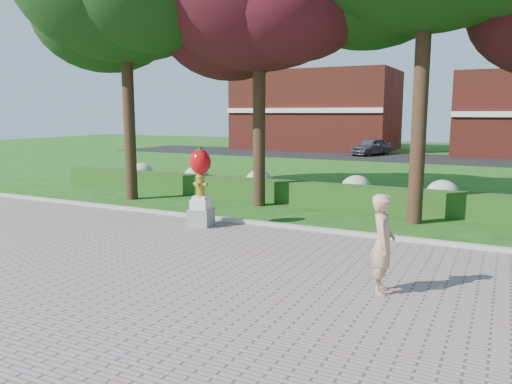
# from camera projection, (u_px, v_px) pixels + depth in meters

# --- Properties ---
(ground) EXTENTS (100.00, 100.00, 0.00)m
(ground) POSITION_uv_depth(u_px,v_px,m) (222.00, 254.00, 11.82)
(ground) COLOR #174D13
(ground) RESTS_ON ground
(walkway) EXTENTS (40.00, 14.00, 0.04)m
(walkway) POSITION_uv_depth(u_px,v_px,m) (100.00, 312.00, 8.29)
(walkway) COLOR gray
(walkway) RESTS_ON ground
(curb) EXTENTS (40.00, 0.18, 0.15)m
(curb) POSITION_uv_depth(u_px,v_px,m) (275.00, 225.00, 14.46)
(curb) COLOR #ADADA5
(curb) RESTS_ON ground
(lawn_hedge) EXTENTS (24.00, 0.70, 0.80)m
(lawn_hedge) POSITION_uv_depth(u_px,v_px,m) (321.00, 194.00, 17.94)
(lawn_hedge) COLOR #1E4B15
(lawn_hedge) RESTS_ON ground
(hydrangea_row) EXTENTS (20.10, 1.10, 0.99)m
(hydrangea_row) POSITION_uv_depth(u_px,v_px,m) (345.00, 188.00, 18.54)
(hydrangea_row) COLOR #A2AD84
(hydrangea_row) RESTS_ON ground
(street) EXTENTS (50.00, 8.00, 0.02)m
(street) POSITION_uv_depth(u_px,v_px,m) (416.00, 158.00, 36.53)
(street) COLOR black
(street) RESTS_ON ground
(building_left) EXTENTS (14.00, 8.00, 7.00)m
(building_left) POSITION_uv_depth(u_px,v_px,m) (316.00, 111.00, 45.71)
(building_left) COLOR maroon
(building_left) RESTS_ON ground
(hydrant_sculpture) EXTENTS (0.71, 0.71, 2.30)m
(hydrant_sculpture) POSITION_uv_depth(u_px,v_px,m) (201.00, 184.00, 14.39)
(hydrant_sculpture) COLOR gray
(hydrant_sculpture) RESTS_ON walkway
(woman) EXTENTS (0.56, 0.74, 1.84)m
(woman) POSITION_uv_depth(u_px,v_px,m) (383.00, 244.00, 9.02)
(woman) COLOR tan
(woman) RESTS_ON walkway
(parked_car) EXTENTS (2.86, 4.26, 1.35)m
(parked_car) POSITION_uv_depth(u_px,v_px,m) (371.00, 147.00, 38.95)
(parked_car) COLOR #464A4E
(parked_car) RESTS_ON street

